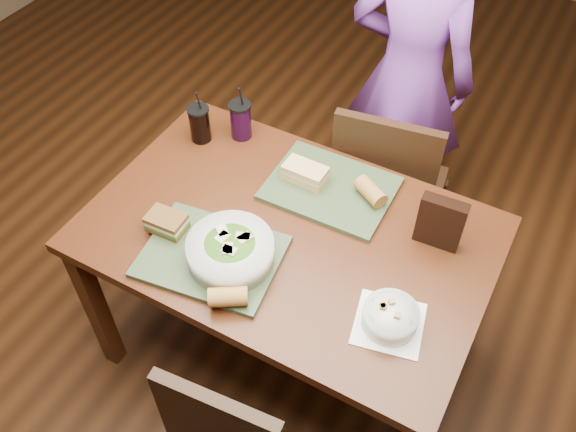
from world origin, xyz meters
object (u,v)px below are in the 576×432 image
object	(u,v)px
tray_near	(211,256)
baguette_near	(228,297)
tray_far	(330,188)
salad_bowl	(230,250)
sandwich_far	(305,173)
cup_berry	(241,120)
chip_bag	(441,223)
dining_table	(288,248)
chair_far	(387,188)
cup_cola	(200,124)
sandwich_near	(167,223)
diner	(409,78)
baguette_far	(371,192)
soup_bowl	(390,317)

from	to	relation	value
tray_near	baguette_near	world-z (taller)	baguette_near
tray_far	salad_bowl	bearing A→B (deg)	-106.60
sandwich_far	baguette_near	world-z (taller)	sandwich_far
cup_berry	chip_bag	distance (m)	0.83
dining_table	chip_bag	distance (m)	0.51
chair_far	cup_cola	xyz separation A→B (m)	(-0.64, -0.33, 0.31)
sandwich_far	baguette_near	bearing A→B (deg)	-85.49
tray_near	tray_far	world-z (taller)	same
dining_table	sandwich_near	bearing A→B (deg)	-149.95
dining_table	tray_near	size ratio (longest dim) A/B	3.10
diner	sandwich_far	world-z (taller)	diner
diner	baguette_far	world-z (taller)	diner
chair_far	tray_near	bearing A→B (deg)	-110.51
dining_table	tray_far	distance (m)	0.25
chair_far	baguette_far	xyz separation A→B (m)	(0.04, -0.32, 0.29)
baguette_near	diner	bearing A→B (deg)	87.97
diner	tray_near	distance (m)	1.20
cup_cola	chip_bag	world-z (taller)	cup_cola
salad_bowl	cup_cola	distance (m)	0.60
baguette_near	chair_far	bearing A→B (deg)	80.58
baguette_near	sandwich_near	bearing A→B (deg)	156.05
sandwich_near	sandwich_far	distance (m)	0.50
diner	sandwich_far	xyz separation A→B (m)	(-0.09, -0.75, 0.04)
tray_far	soup_bowl	xyz separation A→B (m)	(0.38, -0.40, 0.03)
baguette_near	cup_cola	distance (m)	0.76
diner	cup_berry	distance (m)	0.77
tray_near	tray_far	distance (m)	0.48
dining_table	baguette_near	bearing A→B (deg)	-91.69
diner	tray_far	size ratio (longest dim) A/B	3.58
diner	chip_bag	distance (m)	0.88
salad_bowl	baguette_near	size ratio (longest dim) A/B	2.35
chair_far	chip_bag	world-z (taller)	chip_bag
chip_bag	tray_near	bearing A→B (deg)	-149.35
tray_near	chip_bag	distance (m)	0.72
sandwich_far	cup_cola	world-z (taller)	cup_cola
diner	tray_near	world-z (taller)	diner
dining_table	sandwich_far	world-z (taller)	sandwich_far
tray_far	sandwich_far	xyz separation A→B (m)	(-0.09, -0.01, 0.04)
chair_far	cup_berry	xyz separation A→B (m)	(-0.52, -0.24, 0.32)
sandwich_far	cup_cola	bearing A→B (deg)	177.26
sandwich_near	sandwich_far	xyz separation A→B (m)	(0.28, 0.41, 0.00)
chair_far	baguette_near	world-z (taller)	chair_far
chair_far	sandwich_near	world-z (taller)	chair_far
cup_berry	salad_bowl	bearing A→B (deg)	-61.06
diner	baguette_far	size ratio (longest dim) A/B	13.10
dining_table	baguette_near	xyz separation A→B (m)	(-0.01, -0.34, 0.14)
tray_far	sandwich_far	size ratio (longest dim) A/B	2.80
chair_far	tray_near	world-z (taller)	chair_far
sandwich_near	cup_berry	world-z (taller)	cup_berry
soup_bowl	baguette_near	size ratio (longest dim) A/B	2.02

